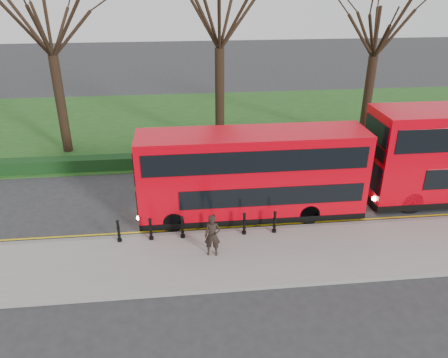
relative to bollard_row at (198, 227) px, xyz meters
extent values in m
plane|color=#28282B|center=(0.10, 1.35, -0.65)|extent=(120.00, 120.00, 0.00)
cube|color=gray|center=(0.10, -1.65, -0.57)|extent=(60.00, 4.00, 0.15)
cube|color=slate|center=(0.10, 0.35, -0.57)|extent=(60.00, 0.25, 0.16)
cube|color=#1A4717|center=(0.10, 16.35, -0.62)|extent=(60.00, 18.00, 0.06)
cube|color=black|center=(0.10, 8.15, -0.25)|extent=(60.00, 0.90, 0.80)
cube|color=yellow|center=(0.10, 0.65, -0.64)|extent=(60.00, 0.10, 0.01)
cube|color=yellow|center=(0.10, 0.85, -0.64)|extent=(60.00, 0.10, 0.01)
cylinder|color=black|center=(-7.90, 11.35, 2.44)|extent=(0.60, 0.60, 6.18)
cylinder|color=black|center=(2.10, 11.35, 2.56)|extent=(0.60, 0.60, 6.42)
cylinder|color=black|center=(12.10, 11.35, 2.23)|extent=(0.60, 0.60, 5.75)
cylinder|color=black|center=(-3.39, 0.00, 0.00)|extent=(0.15, 0.15, 1.00)
cylinder|color=black|center=(-2.04, 0.00, 0.00)|extent=(0.15, 0.15, 1.00)
cylinder|color=black|center=(-0.68, 0.00, 0.00)|extent=(0.15, 0.15, 1.00)
cylinder|color=black|center=(0.68, 0.00, 0.00)|extent=(0.15, 0.15, 1.00)
cylinder|color=black|center=(2.04, 0.00, 0.00)|extent=(0.15, 0.15, 1.00)
cylinder|color=black|center=(3.39, 0.00, 0.00)|extent=(0.15, 0.15, 1.00)
cube|color=red|center=(2.66, 1.90, 1.61)|extent=(10.47, 2.38, 3.86)
cube|color=black|center=(2.66, 1.90, -0.36)|extent=(10.49, 2.40, 0.29)
cube|color=black|center=(3.42, 0.70, 0.92)|extent=(8.38, 0.04, 0.90)
cube|color=black|center=(2.66, 0.70, 2.64)|extent=(9.90, 0.04, 1.00)
cube|color=black|center=(-2.60, 1.90, 1.92)|extent=(0.06, 2.09, 0.52)
cylinder|color=black|center=(-1.06, 0.85, -0.17)|extent=(0.95, 0.29, 0.95)
cylinder|color=black|center=(-1.06, 2.95, -0.17)|extent=(0.95, 0.29, 0.95)
cylinder|color=black|center=(5.23, 0.85, -0.17)|extent=(0.95, 0.29, 0.95)
cylinder|color=black|center=(5.23, 2.95, -0.17)|extent=(0.95, 0.29, 0.95)
cube|color=black|center=(8.67, 2.47, 2.30)|extent=(0.06, 2.40, 0.60)
cylinder|color=black|center=(10.44, 1.27, -0.10)|extent=(1.09, 0.33, 1.09)
cylinder|color=black|center=(10.44, 3.67, -0.10)|extent=(1.09, 0.33, 1.09)
imported|color=black|center=(0.52, -1.40, 0.40)|extent=(0.70, 0.51, 1.80)
camera|label=1|loc=(-0.64, -16.26, 10.01)|focal=35.00mm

